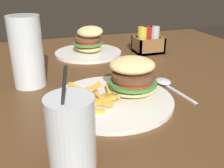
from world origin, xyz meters
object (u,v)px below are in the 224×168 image
juice_glass (71,135)px  meal_plate_far (89,45)px  spoon (165,83)px  beer_glass (27,54)px  meal_plate_near (122,88)px  condiment_caddy (148,42)px

juice_glass → meal_plate_far: (0.18, 0.62, -0.02)m
spoon → meal_plate_far: (-0.13, 0.37, 0.03)m
beer_glass → meal_plate_far: bearing=47.9°
meal_plate_near → condiment_caddy: 0.44m
beer_glass → juice_glass: beer_glass is taller
beer_glass → spoon: size_ratio=1.15×
spoon → meal_plate_near: bearing=102.1°
beer_glass → condiment_caddy: beer_glass is taller
meal_plate_near → meal_plate_far: (0.02, 0.41, 0.00)m
meal_plate_near → meal_plate_far: bearing=87.3°
meal_plate_near → juice_glass: size_ratio=1.65×
juice_glass → meal_plate_far: bearing=74.0°
meal_plate_near → juice_glass: (-0.16, -0.20, 0.03)m
meal_plate_near → condiment_caddy: (0.25, 0.36, 0.01)m
meal_plate_near → spoon: bearing=17.9°
beer_glass → meal_plate_near: bearing=-38.3°
meal_plate_near → beer_glass: beer_glass is taller
juice_glass → spoon: juice_glass is taller
beer_glass → spoon: 0.38m
juice_glass → meal_plate_far: 0.64m
beer_glass → juice_glass: 0.37m
meal_plate_near → juice_glass: juice_glass is taller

